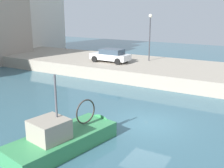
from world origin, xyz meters
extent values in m
plane|color=#386070|center=(0.00, 0.00, 0.00)|extent=(80.00, 80.00, 0.00)
cube|color=#9E9384|center=(11.50, 0.00, 0.60)|extent=(9.00, 56.00, 1.20)
cube|color=#388951|center=(-4.81, 2.33, 0.00)|extent=(5.82, 3.12, 1.54)
cone|color=#388951|center=(-1.76, 1.73, 0.00)|extent=(1.25, 2.02, 1.88)
cube|color=#9E7A51|center=(-4.81, 2.33, 0.69)|extent=(5.57, 2.91, 0.08)
cube|color=gray|center=(-5.51, 2.47, 1.22)|extent=(1.77, 1.75, 0.98)
cylinder|color=#4C4C51|center=(-5.07, 2.38, 2.20)|extent=(0.10, 0.10, 3.01)
torus|color=#3F3833|center=(-3.30, 2.03, 1.45)|extent=(1.29, 0.33, 1.30)
sphere|color=white|center=(-6.21, 3.77, 0.23)|extent=(0.32, 0.32, 0.32)
cube|color=silver|center=(10.26, 8.48, 1.77)|extent=(1.81, 4.10, 0.59)
cube|color=#384756|center=(10.25, 8.28, 2.32)|extent=(1.56, 2.31, 0.51)
cylinder|color=black|center=(9.43, 9.88, 1.52)|extent=(0.23, 0.64, 0.64)
cylinder|color=black|center=(11.15, 9.84, 1.52)|extent=(0.23, 0.64, 0.64)
cylinder|color=black|center=(9.37, 7.12, 1.52)|extent=(0.23, 0.64, 0.64)
cylinder|color=black|center=(11.09, 7.08, 1.52)|extent=(0.23, 0.64, 0.64)
cylinder|color=#38383D|center=(13.00, 5.30, 3.45)|extent=(0.12, 0.12, 4.50)
sphere|color=#F2EACC|center=(13.00, 5.30, 5.85)|extent=(0.36, 0.36, 0.36)
camera|label=1|loc=(-13.93, -5.63, 6.47)|focal=43.83mm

